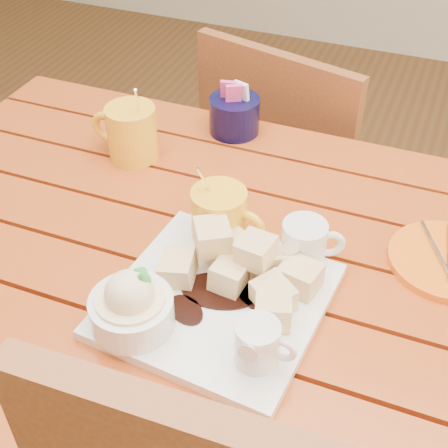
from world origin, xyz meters
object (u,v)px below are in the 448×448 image
at_px(dessert_plate, 203,296).
at_px(chair_far, 292,177).
at_px(coffee_mug_left, 131,132).
at_px(coffee_mug_right, 221,217).
at_px(table, 218,302).
at_px(orange_saucer, 448,261).

relative_size(dessert_plate, chair_far, 0.36).
relative_size(coffee_mug_left, coffee_mug_right, 1.07).
bearing_deg(table, orange_saucer, 18.08).
relative_size(dessert_plate, orange_saucer, 1.75).
bearing_deg(chair_far, orange_saucer, 141.43).
bearing_deg(orange_saucer, table, -161.92).
distance_m(table, orange_saucer, 0.36).
bearing_deg(dessert_plate, table, 102.80).
relative_size(table, chair_far, 1.42).
bearing_deg(dessert_plate, chair_far, 95.84).
xyz_separation_m(dessert_plate, orange_saucer, (0.30, 0.22, -0.03)).
bearing_deg(chair_far, table, 109.23).
distance_m(table, chair_far, 0.64).
height_order(coffee_mug_right, chair_far, coffee_mug_right).
bearing_deg(chair_far, coffee_mug_left, 79.60).
distance_m(orange_saucer, chair_far, 0.69).
bearing_deg(dessert_plate, orange_saucer, 36.56).
height_order(coffee_mug_left, coffee_mug_right, coffee_mug_left).
bearing_deg(coffee_mug_right, dessert_plate, -71.10).
xyz_separation_m(dessert_plate, coffee_mug_left, (-0.27, 0.31, 0.02)).
relative_size(orange_saucer, chair_far, 0.21).
bearing_deg(coffee_mug_left, dessert_plate, -46.51).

